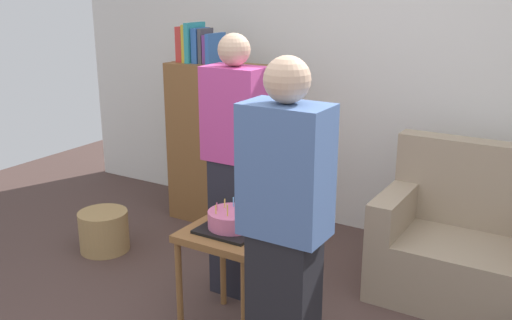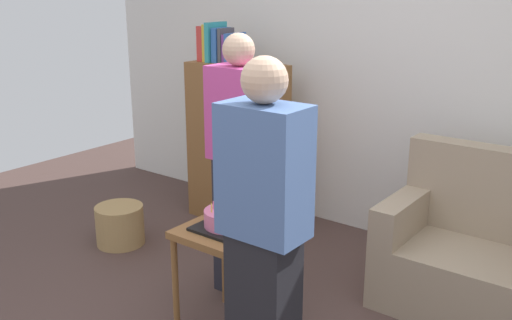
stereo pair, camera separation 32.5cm
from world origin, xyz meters
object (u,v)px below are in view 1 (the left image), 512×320
Objects in this scene: person_holding_cake at (285,244)px; birthday_cake at (232,221)px; bookshelf at (218,141)px; wicker_basket at (104,231)px; side_table at (232,246)px; person_blowing_candles at (235,167)px; couch at (471,247)px.

birthday_cake is at bearing -9.60° from person_holding_cake.
bookshelf reaches higher than wicker_basket.
side_table is 0.38× the size of person_blowing_candles.
couch is 0.67× the size of person_blowing_candles.
bookshelf is 0.99× the size of person_blowing_candles.
person_blowing_candles is (-0.23, 0.39, 0.31)m from side_table.
person_holding_cake is at bearing -37.11° from birthday_cake.
side_table is at bearing -179.29° from birthday_cake.
couch is at bearing 45.73° from side_table.
person_blowing_candles is at bearing 120.69° from birthday_cake.
side_table is (1.00, -1.31, -0.16)m from bookshelf.
birthday_cake is 1.54m from wicker_basket.
bookshelf is 0.99× the size of person_holding_cake.
side_table reaches higher than wicker_basket.
person_holding_cake is (-0.51, -1.49, 0.49)m from couch.
couch is 3.06× the size of wicker_basket.
side_table is at bearing -9.60° from person_holding_cake.
wicker_basket is (-1.39, 0.38, -0.52)m from birthday_cake.
wicker_basket is (-1.94, 0.79, -0.68)m from person_holding_cake.
couch is 0.68× the size of bookshelf.
person_holding_cake is at bearing -108.80° from couch.
bookshelf is at bearing 173.52° from couch.
bookshelf reaches higher than side_table.
couch is 1.54m from birthday_cake.
person_holding_cake is (0.54, -0.41, 0.31)m from side_table.
bookshelf reaches higher than birthday_cake.
birthday_cake is at bearing -134.27° from couch.
couch reaches higher than birthday_cake.
birthday_cake is at bearing -48.16° from person_blowing_candles.
birthday_cake is at bearing 0.71° from side_table.
couch is 3.44× the size of birthday_cake.
bookshelf is at bearing 127.38° from side_table.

